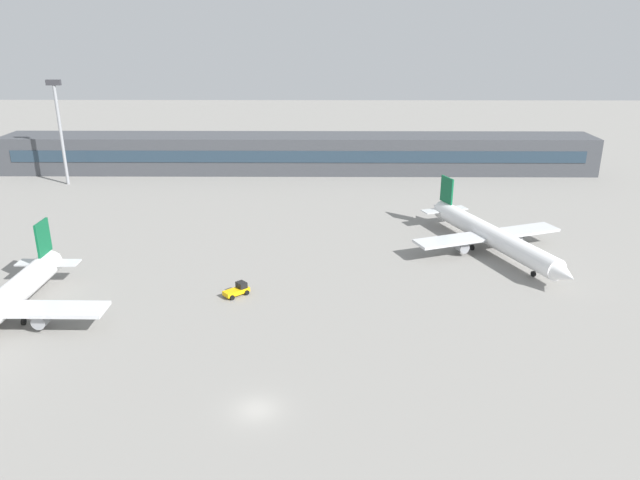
% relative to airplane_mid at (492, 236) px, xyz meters
% --- Properties ---
extents(ground_plane, '(400.00, 400.00, 0.00)m').
position_rel_airplane_mid_xyz_m(ground_plane, '(-33.72, -2.60, -2.80)').
color(ground_plane, gray).
extents(terminal_building, '(144.88, 12.13, 9.00)m').
position_rel_airplane_mid_xyz_m(terminal_building, '(-33.72, 55.85, 1.70)').
color(terminal_building, '#3F4247').
rests_on(terminal_building, ground_plane).
extents(airplane_mid, '(25.55, 35.66, 9.18)m').
position_rel_airplane_mid_xyz_m(airplane_mid, '(0.00, 0.00, 0.00)').
color(airplane_mid, white).
rests_on(airplane_mid, ground_plane).
extents(baggage_tug_yellow, '(3.68, 3.52, 1.75)m').
position_rel_airplane_mid_xyz_m(baggage_tug_yellow, '(-39.09, -16.62, -2.00)').
color(baggage_tug_yellow, '#F2B20C').
rests_on(baggage_tug_yellow, ground_plane).
extents(floodlight_tower_west, '(3.20, 0.80, 23.44)m').
position_rel_airplane_mid_xyz_m(floodlight_tower_west, '(-86.46, 42.75, 10.89)').
color(floodlight_tower_west, gray).
rests_on(floodlight_tower_west, ground_plane).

